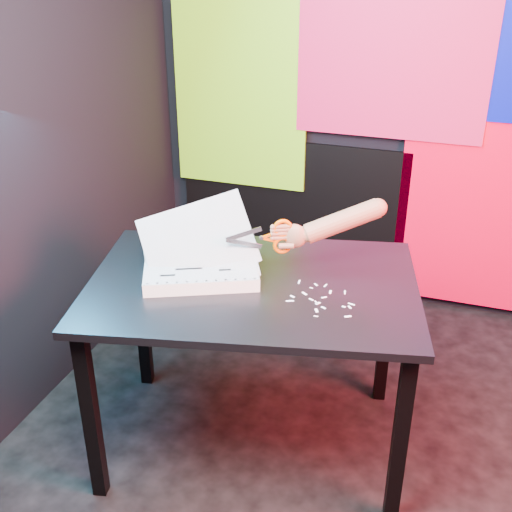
% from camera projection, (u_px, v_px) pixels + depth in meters
% --- Properties ---
extents(room, '(3.01, 3.01, 2.71)m').
position_uv_depth(room, '(410.00, 145.00, 1.83)').
color(room, black).
rests_on(room, ground).
extents(backdrop, '(2.88, 0.05, 2.08)m').
position_uv_depth(backdrop, '(448.00, 141.00, 3.22)').
color(backdrop, red).
rests_on(backdrop, ground).
extents(work_table, '(1.34, 1.04, 0.75)m').
position_uv_depth(work_table, '(253.00, 303.00, 2.38)').
color(work_table, black).
rests_on(work_table, ground).
extents(printout_stack, '(0.51, 0.45, 0.31)m').
position_uv_depth(printout_stack, '(201.00, 267.00, 2.38)').
color(printout_stack, white).
rests_on(printout_stack, work_table).
extents(scissors, '(0.22, 0.12, 0.14)m').
position_uv_depth(scissors, '(278.00, 237.00, 2.35)').
color(scissors, white).
rests_on(scissors, printout_stack).
extents(hand_forearm, '(0.39, 0.22, 0.18)m').
position_uv_depth(hand_forearm, '(334.00, 223.00, 2.35)').
color(hand_forearm, brown).
rests_on(hand_forearm, work_table).
extents(paper_clippings, '(0.24, 0.23, 0.00)m').
position_uv_depth(paper_clippings, '(321.00, 299.00, 2.23)').
color(paper_clippings, white).
rests_on(paper_clippings, work_table).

